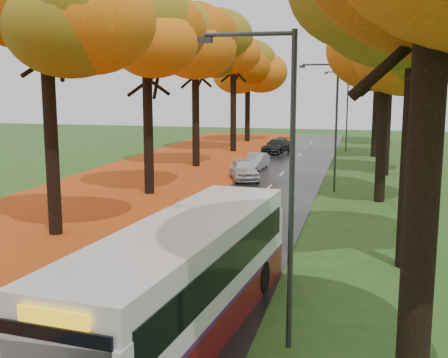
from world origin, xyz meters
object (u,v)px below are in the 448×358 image
at_px(car_white, 244,169).
at_px(streetlamp_mid, 332,117).
at_px(bus, 185,276).
at_px(streetlamp_near, 282,166).
at_px(streetlamp_far, 345,104).
at_px(car_dark, 277,146).
at_px(car_silver, 256,161).

bearing_deg(car_white, streetlamp_mid, -43.75).
height_order(bus, car_white, bus).
xyz_separation_m(streetlamp_mid, car_white, (-6.16, 2.72, -3.93)).
bearing_deg(streetlamp_near, streetlamp_far, 90.00).
bearing_deg(bus, streetlamp_near, 1.98).
xyz_separation_m(streetlamp_far, bus, (-2.59, -43.85, -3.09)).
xyz_separation_m(streetlamp_mid, bus, (-2.59, -21.85, -3.09)).
distance_m(streetlamp_near, streetlamp_mid, 22.00).
height_order(bus, car_dark, bus).
height_order(streetlamp_far, car_white, streetlamp_far).
xyz_separation_m(streetlamp_near, car_white, (-6.16, 24.72, -3.93)).
bearing_deg(car_dark, streetlamp_mid, -58.18).
bearing_deg(car_silver, streetlamp_mid, -47.15).
distance_m(bus, car_white, 24.85).
bearing_deg(streetlamp_far, car_white, -107.72).
bearing_deg(streetlamp_mid, car_white, 156.18).
distance_m(bus, car_dark, 41.03).
height_order(streetlamp_mid, streetlamp_far, same).
bearing_deg(streetlamp_mid, bus, -96.75).
height_order(car_white, car_dark, car_white).
relative_size(streetlamp_far, bus, 0.68).
xyz_separation_m(streetlamp_near, streetlamp_far, (0.00, 44.00, 0.00)).
height_order(car_silver, car_dark, car_dark).
bearing_deg(streetlamp_far, streetlamp_near, -90.00).
bearing_deg(car_silver, bus, -78.21).
height_order(streetlamp_near, car_white, streetlamp_near).
bearing_deg(car_white, car_silver, 71.47).
distance_m(streetlamp_far, car_silver, 15.86).
distance_m(streetlamp_mid, streetlamp_far, 22.00).
bearing_deg(car_dark, bus, -71.32).
xyz_separation_m(car_white, car_silver, (-0.13, 5.29, -0.12)).
bearing_deg(car_silver, car_white, -83.88).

